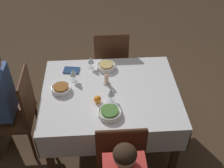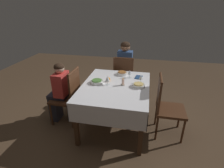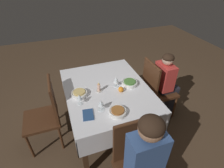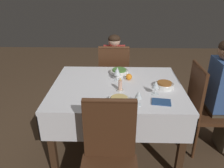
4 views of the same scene
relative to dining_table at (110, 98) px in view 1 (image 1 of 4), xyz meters
The scene contains 13 objects.
ground_plane 0.65m from the dining_table, ahead, with size 8.00×8.00×0.00m, color #4C3826.
dining_table is the anchor object (origin of this frame).
chair_east 0.93m from the dining_table, ahead, with size 0.43×0.43×0.97m.
chair_south 0.80m from the dining_table, 93.80° to the right, with size 0.43×0.43×0.97m.
bowl_east 0.48m from the dining_table, ahead, with size 0.19×0.19×0.06m.
wine_glass_east 0.44m from the dining_table, 27.07° to the right, with size 0.07×0.07×0.14m.
bowl_north 0.33m from the dining_table, 85.72° to the left, with size 0.21×0.21×0.06m.
wine_glass_north 0.23m from the dining_table, 89.61° to the left, with size 0.07×0.07×0.15m.
bowl_south 0.37m from the dining_table, 86.69° to the right, with size 0.20×0.20×0.06m.
wine_glass_south 0.46m from the dining_table, 64.63° to the right, with size 0.06×0.06×0.13m.
candle_centerpiece 0.18m from the dining_table, 75.10° to the right, with size 0.07×0.07×0.13m.
orange_fruit 0.23m from the dining_table, 48.93° to the left, with size 0.07×0.07×0.07m, color orange.
napkin_red_folded 0.52m from the dining_table, 41.07° to the right, with size 0.18×0.13×0.01m.
Camera 1 is at (0.11, 1.97, 2.56)m, focal length 45.00 mm.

